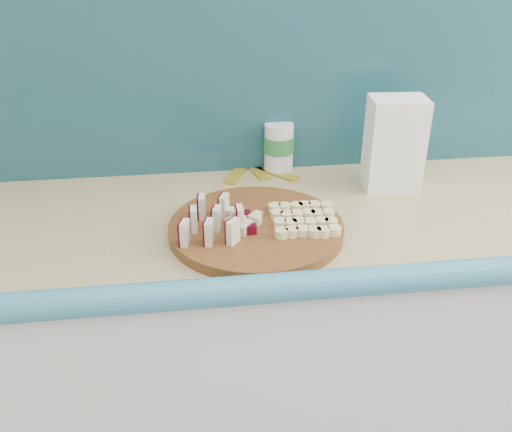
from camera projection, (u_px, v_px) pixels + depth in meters
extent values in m
cube|color=silver|center=(344.00, 22.00, 1.47)|extent=(3.60, 0.04, 2.60)
cube|color=white|center=(383.00, 352.00, 1.63)|extent=(2.20, 0.60, 0.88)
cube|color=tan|center=(403.00, 212.00, 1.41)|extent=(2.20, 0.60, 0.03)
cube|color=teal|center=(455.00, 281.00, 1.15)|extent=(2.20, 0.06, 0.03)
cube|color=teal|center=(377.00, 76.00, 1.54)|extent=(2.20, 0.02, 0.50)
cylinder|color=#4D2610|center=(256.00, 229.00, 1.29)|extent=(0.42, 0.42, 0.02)
cube|color=beige|center=(185.00, 233.00, 1.19)|extent=(0.02, 0.03, 0.05)
cube|color=#3F0410|center=(181.00, 233.00, 1.19)|extent=(0.01, 0.03, 0.05)
cube|color=beige|center=(194.00, 219.00, 1.24)|extent=(0.02, 0.03, 0.05)
cube|color=#3F0410|center=(190.00, 219.00, 1.24)|extent=(0.01, 0.03, 0.05)
cube|color=beige|center=(202.00, 207.00, 1.29)|extent=(0.02, 0.03, 0.05)
cube|color=#3F0410|center=(198.00, 207.00, 1.29)|extent=(0.01, 0.03, 0.05)
cube|color=beige|center=(209.00, 232.00, 1.19)|extent=(0.02, 0.03, 0.05)
cube|color=#3F0410|center=(205.00, 232.00, 1.19)|extent=(0.01, 0.03, 0.05)
cube|color=beige|center=(217.00, 219.00, 1.24)|extent=(0.02, 0.03, 0.05)
cube|color=#3F0410|center=(213.00, 219.00, 1.24)|extent=(0.01, 0.03, 0.05)
cube|color=beige|center=(224.00, 206.00, 1.30)|extent=(0.02, 0.03, 0.05)
cube|color=#3F0410|center=(220.00, 206.00, 1.30)|extent=(0.01, 0.03, 0.05)
cube|color=beige|center=(233.00, 232.00, 1.19)|extent=(0.02, 0.03, 0.05)
cube|color=#3F0410|center=(229.00, 232.00, 1.19)|extent=(0.01, 0.03, 0.05)
cube|color=beige|center=(240.00, 218.00, 1.25)|extent=(0.02, 0.03, 0.05)
cube|color=#3F0410|center=(236.00, 218.00, 1.25)|extent=(0.01, 0.03, 0.05)
cube|color=beige|center=(249.00, 220.00, 1.27)|extent=(0.02, 0.02, 0.02)
cube|color=beige|center=(252.00, 219.00, 1.28)|extent=(0.02, 0.02, 0.02)
cube|color=#3F0410|center=(252.00, 216.00, 1.29)|extent=(0.02, 0.02, 0.02)
cube|color=beige|center=(246.00, 218.00, 1.28)|extent=(0.02, 0.02, 0.02)
cube|color=beige|center=(243.00, 217.00, 1.29)|extent=(0.02, 0.02, 0.02)
cube|color=beige|center=(238.00, 216.00, 1.29)|extent=(0.02, 0.02, 0.02)
cube|color=beige|center=(240.00, 219.00, 1.28)|extent=(0.02, 0.02, 0.02)
cube|color=beige|center=(237.00, 221.00, 1.27)|extent=(0.02, 0.02, 0.02)
cube|color=#3F0410|center=(235.00, 223.00, 1.26)|extent=(0.02, 0.02, 0.02)
cube|color=beige|center=(242.00, 223.00, 1.26)|extent=(0.02, 0.02, 0.02)
cube|color=beige|center=(244.00, 225.00, 1.25)|extent=(0.02, 0.02, 0.02)
cube|color=beige|center=(246.00, 222.00, 1.27)|extent=(0.02, 0.02, 0.02)
cube|color=beige|center=(250.00, 223.00, 1.26)|extent=(0.02, 0.02, 0.02)
cube|color=beige|center=(255.00, 222.00, 1.27)|extent=(0.02, 0.02, 0.02)
cylinder|color=#F0DD92|center=(281.00, 233.00, 1.23)|extent=(0.03, 0.03, 0.02)
cylinder|color=#F0DD92|center=(291.00, 232.00, 1.23)|extent=(0.03, 0.03, 0.02)
cylinder|color=#F0DD92|center=(302.00, 232.00, 1.23)|extent=(0.03, 0.03, 0.02)
cylinder|color=#F0DD92|center=(313.00, 232.00, 1.23)|extent=(0.03, 0.03, 0.02)
cylinder|color=#F0DD92|center=(324.00, 231.00, 1.23)|extent=(0.03, 0.03, 0.02)
cylinder|color=#F0DD92|center=(335.00, 231.00, 1.23)|extent=(0.03, 0.03, 0.02)
cylinder|color=#F0DD92|center=(279.00, 224.00, 1.26)|extent=(0.03, 0.03, 0.02)
cylinder|color=#F0DD92|center=(289.00, 224.00, 1.26)|extent=(0.03, 0.03, 0.02)
cylinder|color=#F0DD92|center=(300.00, 223.00, 1.26)|extent=(0.03, 0.03, 0.02)
cylinder|color=#F0DD92|center=(310.00, 223.00, 1.27)|extent=(0.03, 0.03, 0.02)
cylinder|color=#F0DD92|center=(321.00, 223.00, 1.27)|extent=(0.03, 0.03, 0.02)
cylinder|color=#F0DD92|center=(332.00, 222.00, 1.27)|extent=(0.03, 0.03, 0.02)
cylinder|color=#F0DD92|center=(277.00, 216.00, 1.30)|extent=(0.03, 0.03, 0.02)
cylinder|color=#F0DD92|center=(287.00, 215.00, 1.30)|extent=(0.03, 0.03, 0.02)
cylinder|color=#F0DD92|center=(298.00, 215.00, 1.30)|extent=(0.03, 0.03, 0.02)
cylinder|color=#F0DD92|center=(308.00, 215.00, 1.30)|extent=(0.03, 0.03, 0.02)
cylinder|color=#F0DD92|center=(318.00, 214.00, 1.30)|extent=(0.03, 0.03, 0.02)
cylinder|color=#F0DD92|center=(328.00, 214.00, 1.30)|extent=(0.03, 0.03, 0.02)
cylinder|color=#F0DD92|center=(275.00, 208.00, 1.33)|extent=(0.03, 0.03, 0.02)
cylinder|color=#F0DD92|center=(285.00, 207.00, 1.33)|extent=(0.03, 0.03, 0.02)
cylinder|color=#F0DD92|center=(295.00, 207.00, 1.33)|extent=(0.03, 0.03, 0.02)
cylinder|color=#F0DD92|center=(305.00, 207.00, 1.33)|extent=(0.03, 0.03, 0.02)
cylinder|color=#F0DD92|center=(315.00, 206.00, 1.34)|extent=(0.03, 0.03, 0.02)
cylinder|color=#F0DD92|center=(325.00, 206.00, 1.34)|extent=(0.03, 0.03, 0.02)
cube|color=white|center=(394.00, 144.00, 1.45)|extent=(0.15, 0.11, 0.24)
cylinder|color=white|center=(279.00, 148.00, 1.57)|extent=(0.08, 0.08, 0.14)
cylinder|color=#30853E|center=(279.00, 144.00, 1.57)|extent=(0.08, 0.08, 0.05)
cube|color=gold|center=(237.00, 173.00, 1.58)|extent=(0.09, 0.15, 0.01)
cube|color=gold|center=(256.00, 169.00, 1.60)|extent=(0.06, 0.15, 0.01)
cube|color=gold|center=(274.00, 172.00, 1.58)|extent=(0.13, 0.13, 0.01)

